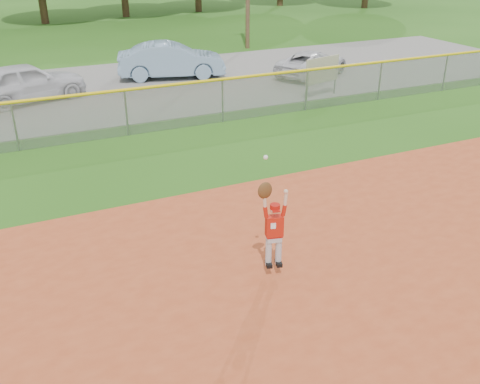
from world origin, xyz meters
name	(u,v)px	position (x,y,z in m)	size (l,w,h in m)	color
ground	(273,313)	(0.00, 0.00, 0.00)	(120.00, 120.00, 0.00)	#275A14
parking_strip	(93,91)	(0.00, 16.00, 0.01)	(44.00, 10.00, 0.03)	slate
car_white_a	(26,82)	(-2.55, 15.45, 0.78)	(1.78, 4.42, 1.51)	silver
car_blue	(171,60)	(3.75, 16.86, 0.81)	(1.65, 4.74, 1.56)	#7C9DB9
car_white_b	(312,63)	(9.71, 14.49, 0.60)	(1.89, 4.09, 1.14)	silver
sponsor_sign	(322,71)	(8.14, 11.25, 1.06)	(1.77, 0.51, 1.61)	gray
outfield_fence	(126,109)	(0.00, 10.00, 0.88)	(40.06, 0.10, 1.55)	gray
ballplayer	(273,225)	(0.51, 1.02, 1.09)	(0.57, 0.31, 2.23)	silver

